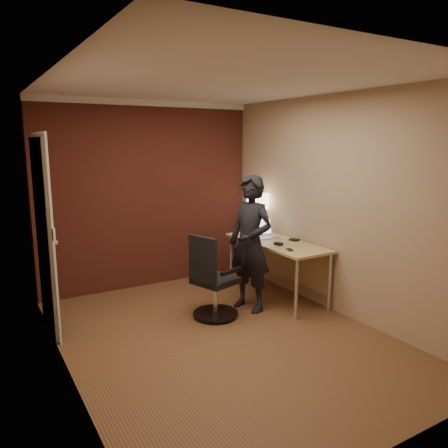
{
  "coord_description": "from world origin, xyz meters",
  "views": [
    {
      "loc": [
        -2.12,
        -3.62,
        1.97
      ],
      "look_at": [
        0.35,
        0.55,
        1.05
      ],
      "focal_mm": 35.0,
      "sensor_mm": 36.0,
      "label": 1
    }
  ],
  "objects_px": {
    "desk_lamp": "(258,202)",
    "laptop": "(263,232)",
    "desk": "(281,251)",
    "wallet": "(294,240)",
    "phone": "(290,250)",
    "person": "(250,244)",
    "mouse": "(279,244)",
    "office_chair": "(212,283)"
  },
  "relations": [
    {
      "from": "desk_lamp",
      "to": "laptop",
      "type": "height_order",
      "value": "desk_lamp"
    },
    {
      "from": "phone",
      "to": "office_chair",
      "type": "relative_size",
      "value": 0.12
    },
    {
      "from": "desk",
      "to": "office_chair",
      "type": "height_order",
      "value": "office_chair"
    },
    {
      "from": "laptop",
      "to": "office_chair",
      "type": "xyz_separation_m",
      "value": [
        -1.05,
        -0.5,
        -0.38
      ]
    },
    {
      "from": "desk_lamp",
      "to": "phone",
      "type": "relative_size",
      "value": 4.65
    },
    {
      "from": "desk_lamp",
      "to": "office_chair",
      "type": "xyz_separation_m",
      "value": [
        -1.19,
        -0.82,
        -0.73
      ]
    },
    {
      "from": "office_chair",
      "to": "person",
      "type": "relative_size",
      "value": 0.59
    },
    {
      "from": "desk",
      "to": "mouse",
      "type": "distance_m",
      "value": 0.28
    },
    {
      "from": "mouse",
      "to": "wallet",
      "type": "xyz_separation_m",
      "value": [
        0.32,
        0.09,
        -0.01
      ]
    },
    {
      "from": "desk_lamp",
      "to": "office_chair",
      "type": "distance_m",
      "value": 1.62
    },
    {
      "from": "mouse",
      "to": "wallet",
      "type": "height_order",
      "value": "mouse"
    },
    {
      "from": "office_chair",
      "to": "person",
      "type": "distance_m",
      "value": 0.65
    },
    {
      "from": "desk_lamp",
      "to": "mouse",
      "type": "relative_size",
      "value": 5.35
    },
    {
      "from": "desk_lamp",
      "to": "mouse",
      "type": "bearing_deg",
      "value": -106.91
    },
    {
      "from": "desk",
      "to": "mouse",
      "type": "xyz_separation_m",
      "value": [
        -0.17,
        -0.16,
        0.14
      ]
    },
    {
      "from": "mouse",
      "to": "wallet",
      "type": "distance_m",
      "value": 0.33
    },
    {
      "from": "desk",
      "to": "wallet",
      "type": "xyz_separation_m",
      "value": [
        0.15,
        -0.07,
        0.14
      ]
    },
    {
      "from": "desk_lamp",
      "to": "laptop",
      "type": "xyz_separation_m",
      "value": [
        -0.14,
        -0.32,
        -0.35
      ]
    },
    {
      "from": "phone",
      "to": "desk",
      "type": "bearing_deg",
      "value": 84.7
    },
    {
      "from": "phone",
      "to": "person",
      "type": "bearing_deg",
      "value": 166.11
    },
    {
      "from": "laptop",
      "to": "mouse",
      "type": "height_order",
      "value": "laptop"
    },
    {
      "from": "desk_lamp",
      "to": "person",
      "type": "xyz_separation_m",
      "value": [
        -0.66,
        -0.81,
        -0.35
      ]
    },
    {
      "from": "wallet",
      "to": "person",
      "type": "xyz_separation_m",
      "value": [
        -0.73,
        -0.09,
        0.06
      ]
    },
    {
      "from": "wallet",
      "to": "laptop",
      "type": "bearing_deg",
      "value": 118.61
    },
    {
      "from": "wallet",
      "to": "desk",
      "type": "bearing_deg",
      "value": 153.08
    },
    {
      "from": "desk_lamp",
      "to": "wallet",
      "type": "height_order",
      "value": "desk_lamp"
    },
    {
      "from": "laptop",
      "to": "person",
      "type": "relative_size",
      "value": 0.22
    },
    {
      "from": "mouse",
      "to": "person",
      "type": "xyz_separation_m",
      "value": [
        -0.41,
        -0.0,
        0.05
      ]
    },
    {
      "from": "phone",
      "to": "person",
      "type": "height_order",
      "value": "person"
    },
    {
      "from": "mouse",
      "to": "phone",
      "type": "bearing_deg",
      "value": -113.02
    },
    {
      "from": "phone",
      "to": "person",
      "type": "distance_m",
      "value": 0.46
    },
    {
      "from": "office_chair",
      "to": "person",
      "type": "bearing_deg",
      "value": 1.95
    },
    {
      "from": "laptop",
      "to": "person",
      "type": "xyz_separation_m",
      "value": [
        -0.52,
        -0.48,
        0.0
      ]
    },
    {
      "from": "wallet",
      "to": "office_chair",
      "type": "height_order",
      "value": "office_chair"
    },
    {
      "from": "desk",
      "to": "wallet",
      "type": "distance_m",
      "value": 0.21
    },
    {
      "from": "mouse",
      "to": "phone",
      "type": "relative_size",
      "value": 0.87
    },
    {
      "from": "desk",
      "to": "mouse",
      "type": "height_order",
      "value": "mouse"
    },
    {
      "from": "desk_lamp",
      "to": "person",
      "type": "bearing_deg",
      "value": -129.26
    },
    {
      "from": "desk",
      "to": "wallet",
      "type": "height_order",
      "value": "wallet"
    },
    {
      "from": "desk",
      "to": "laptop",
      "type": "distance_m",
      "value": 0.38
    },
    {
      "from": "mouse",
      "to": "office_chair",
      "type": "bearing_deg",
      "value": 167.43
    },
    {
      "from": "laptop",
      "to": "phone",
      "type": "xyz_separation_m",
      "value": [
        -0.15,
        -0.75,
        -0.06
      ]
    }
  ]
}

